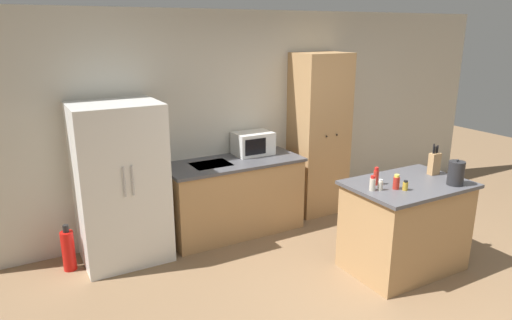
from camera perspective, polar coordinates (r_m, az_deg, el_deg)
The scene contains 15 objects.
ground_plane at distance 4.64m, azimuth 17.07°, elevation -15.64°, with size 14.00×14.00×0.00m, color #846647.
wall_back at distance 5.89m, azimuth 1.70°, elevation 5.50°, with size 7.20×0.06×2.60m.
refrigerator at distance 4.93m, azimuth -16.56°, elevation -2.84°, with size 0.87×0.73×1.68m.
back_counter at distance 5.49m, azimuth -2.77°, elevation -4.55°, with size 1.63×0.70×0.89m.
pantry_cabinet at distance 6.03m, azimuth 7.85°, elevation 3.16°, with size 0.68×0.54×2.10m.
kitchen_island at distance 4.90m, azimuth 18.10°, elevation -7.80°, with size 1.19×0.81×0.93m.
microwave at distance 5.59m, azimuth -0.38°, elevation 2.10°, with size 0.46×0.33×0.27m.
knife_block at distance 5.07m, azimuth 21.39°, elevation -0.37°, with size 0.12×0.07×0.33m.
spice_bottle_tall_dark at distance 4.43m, azimuth 15.28°, elevation -3.05°, with size 0.05×0.05×0.11m.
spice_bottle_short_red at distance 4.50m, azimuth 18.16°, elevation -3.07°, with size 0.05×0.05×0.09m.
spice_bottle_amber_oil at distance 4.40m, azimuth 14.36°, elevation -2.87°, with size 0.06×0.06×0.15m.
spice_bottle_green_herb at distance 4.50m, azimuth 17.13°, elevation -2.68°, with size 0.06×0.06×0.14m.
spice_bottle_pale_salt at distance 4.56m, azimuth 14.77°, elevation -2.03°, with size 0.05×0.05×0.18m.
kettle at distance 4.81m, azimuth 23.72°, elevation -1.51°, with size 0.15×0.15×0.26m.
fire_extinguisher at distance 5.10m, azimuth -22.41°, elevation -10.37°, with size 0.13×0.13×0.49m.
Camera 1 is at (-2.98, -2.63, 2.39)m, focal length 32.00 mm.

